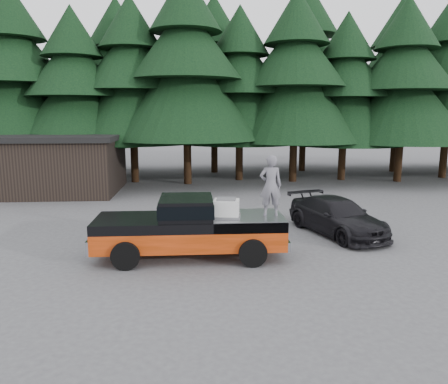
{
  "coord_description": "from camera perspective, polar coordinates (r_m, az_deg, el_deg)",
  "views": [
    {
      "loc": [
        -0.63,
        -13.54,
        4.45
      ],
      "look_at": [
        0.33,
        0.0,
        2.02
      ],
      "focal_mm": 35.0,
      "sensor_mm": 36.0,
      "label": 1
    }
  ],
  "objects": [
    {
      "name": "ground",
      "position": [
        14.26,
        -1.34,
        -8.02
      ],
      "size": [
        120.0,
        120.0,
        0.0
      ],
      "primitive_type": "plane",
      "color": "#48484A",
      "rests_on": "ground"
    },
    {
      "name": "air_compressor",
      "position": [
        13.34,
        0.31,
        -2.21
      ],
      "size": [
        0.85,
        0.74,
        0.52
      ],
      "primitive_type": "cube",
      "rotation": [
        0.0,
        0.0,
        -0.16
      ],
      "color": "silver",
      "rests_on": "pickup_truck"
    },
    {
      "name": "utility_building",
      "position": [
        27.02,
        -22.11,
        3.5
      ],
      "size": [
        8.4,
        6.4,
        3.3
      ],
      "color": "black",
      "rests_on": "ground"
    },
    {
      "name": "treeline",
      "position": [
        30.93,
        -2.16,
        16.22
      ],
      "size": [
        60.15,
        16.05,
        17.5
      ],
      "color": "black",
      "rests_on": "ground"
    },
    {
      "name": "pickup_truck",
      "position": [
        13.75,
        -4.48,
        -5.84
      ],
      "size": [
        6.0,
        2.04,
        1.33
      ],
      "primitive_type": null,
      "color": "#CA3F13",
      "rests_on": "ground"
    },
    {
      "name": "man_on_bed",
      "position": [
        13.52,
        6.11,
        0.85
      ],
      "size": [
        0.71,
        0.48,
        1.89
      ],
      "primitive_type": "imported",
      "rotation": [
        0.0,
        0.0,
        3.11
      ],
      "color": "slate",
      "rests_on": "pickup_truck"
    },
    {
      "name": "truck_cab",
      "position": [
        13.52,
        -4.96,
        -1.93
      ],
      "size": [
        1.66,
        1.9,
        0.59
      ],
      "primitive_type": "cube",
      "color": "black",
      "rests_on": "pickup_truck"
    },
    {
      "name": "parked_car",
      "position": [
        16.89,
        14.54,
        -3.1
      ],
      "size": [
        3.26,
        4.99,
        1.34
      ],
      "primitive_type": "imported",
      "rotation": [
        0.0,
        0.0,
        0.33
      ],
      "color": "black",
      "rests_on": "ground"
    }
  ]
}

